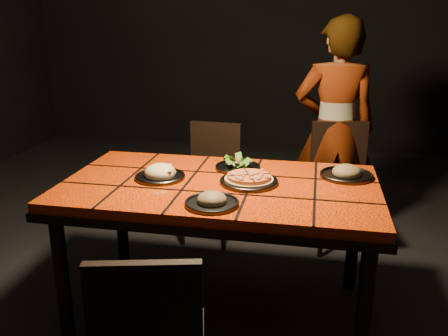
% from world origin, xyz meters
% --- Properties ---
extents(room_shell, '(6.04, 7.04, 3.08)m').
position_xyz_m(room_shell, '(0.00, 0.00, 1.50)').
color(room_shell, black).
rests_on(room_shell, ground).
extents(dining_table, '(1.62, 0.92, 0.75)m').
position_xyz_m(dining_table, '(0.00, 0.00, 0.67)').
color(dining_table, '#ED3F07').
rests_on(dining_table, ground).
extents(chair_far_left, '(0.41, 0.41, 0.83)m').
position_xyz_m(chair_far_left, '(-0.25, 0.94, 0.48)').
color(chair_far_left, black).
rests_on(chair_far_left, ground).
extents(chair_far_right, '(0.46, 0.46, 0.87)m').
position_xyz_m(chair_far_right, '(0.65, 0.99, 0.50)').
color(chair_far_right, black).
rests_on(chair_far_right, ground).
extents(diner, '(0.62, 0.45, 1.58)m').
position_xyz_m(diner, '(0.60, 1.15, 0.79)').
color(diner, brown).
rests_on(diner, ground).
extents(plate_pizza, '(0.32, 0.32, 0.04)m').
position_xyz_m(plate_pizza, '(0.15, 0.02, 0.77)').
color(plate_pizza, '#343539').
rests_on(plate_pizza, dining_table).
extents(plate_pasta, '(0.26, 0.26, 0.09)m').
position_xyz_m(plate_pasta, '(-0.32, 0.01, 0.77)').
color(plate_pasta, '#343539').
rests_on(plate_pasta, dining_table).
extents(plate_salad, '(0.25, 0.25, 0.07)m').
position_xyz_m(plate_salad, '(0.05, 0.24, 0.78)').
color(plate_salad, '#343539').
rests_on(plate_salad, dining_table).
extents(plate_mushroom_a, '(0.25, 0.25, 0.08)m').
position_xyz_m(plate_mushroom_a, '(0.03, -0.30, 0.77)').
color(plate_mushroom_a, '#343539').
rests_on(plate_mushroom_a, dining_table).
extents(plate_mushroom_b, '(0.28, 0.28, 0.09)m').
position_xyz_m(plate_mushroom_b, '(0.64, 0.22, 0.77)').
color(plate_mushroom_b, '#343539').
rests_on(plate_mushroom_b, dining_table).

